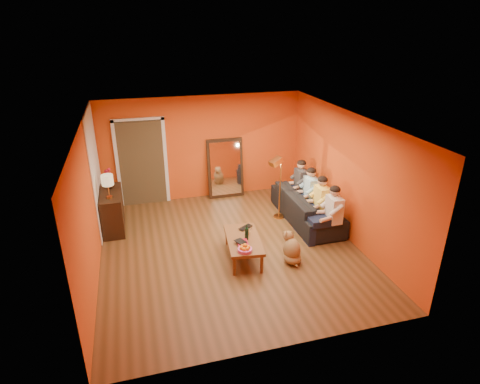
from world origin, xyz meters
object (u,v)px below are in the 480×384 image
object	(u,v)px
floor_lamp	(280,189)
person_mid_left	(321,203)
mirror_frame	(225,168)
table_lamp	(108,187)
coffee_table	(243,248)
wine_bottle	(247,232)
person_mid_right	(311,193)
sofa	(306,206)
laptop	(247,228)
tumbler	(248,233)
sideboard	(113,210)
person_far_left	(334,214)
vase	(110,184)
person_far_right	(301,184)
dog	(292,247)

from	to	relation	value
floor_lamp	person_mid_left	world-z (taller)	floor_lamp
mirror_frame	person_mid_left	distance (m)	2.79
table_lamp	coffee_table	xyz separation A→B (m)	(2.41, -1.62, -0.90)
wine_bottle	person_mid_left	bearing A→B (deg)	21.72
person_mid_right	wine_bottle	size ratio (longest dim) A/B	3.94
sofa	person_mid_right	size ratio (longest dim) A/B	1.88
floor_lamp	wine_bottle	distance (m)	1.93
wine_bottle	laptop	xyz separation A→B (m)	(0.13, 0.40, -0.14)
coffee_table	tumbler	bearing A→B (deg)	51.85
mirror_frame	floor_lamp	world-z (taller)	mirror_frame
floor_lamp	wine_bottle	xyz separation A→B (m)	(-1.22, -1.49, -0.14)
person_mid_right	sideboard	bearing A→B (deg)	171.35
mirror_frame	table_lamp	world-z (taller)	mirror_frame
wine_bottle	tumbler	size ratio (longest dim) A/B	3.49
floor_lamp	person_mid_right	world-z (taller)	floor_lamp
sideboard	person_far_left	world-z (taller)	person_far_left
laptop	vase	world-z (taller)	vase
floor_lamp	person_mid_left	bearing A→B (deg)	-67.62
table_lamp	person_far_left	xyz separation A→B (m)	(4.37, -1.46, -0.49)
person_mid_left	person_far_right	world-z (taller)	same
person_mid_left	tumbler	xyz separation A→B (m)	(-1.84, -0.59, -0.15)
sideboard	coffee_table	xyz separation A→B (m)	(2.41, -1.92, -0.21)
mirror_frame	person_mid_right	bearing A→B (deg)	-47.83
sideboard	laptop	world-z (taller)	sideboard
dog	tumbler	xyz separation A→B (m)	(-0.72, 0.49, 0.15)
dog	vase	distance (m)	4.18
dog	tumbler	distance (m)	0.89
wine_bottle	laptop	distance (m)	0.44
person_far_left	person_mid_left	bearing A→B (deg)	90.00
floor_lamp	tumbler	size ratio (longest dim) A/B	16.23
sideboard	tumbler	xyz separation A→B (m)	(2.53, -1.80, 0.04)
person_mid_right	coffee_table	bearing A→B (deg)	-147.22
sofa	laptop	world-z (taller)	sofa
person_mid_left	person_mid_right	xyz separation A→B (m)	(0.00, 0.55, 0.00)
person_mid_left	sofa	bearing A→B (deg)	106.11
person_far_right	wine_bottle	xyz separation A→B (m)	(-1.91, -1.86, -0.03)
floor_lamp	mirror_frame	bearing A→B (deg)	99.14
floor_lamp	laptop	world-z (taller)	floor_lamp
table_lamp	dog	size ratio (longest dim) A/B	0.83
person_far_left	person_mid_left	world-z (taller)	same
mirror_frame	dog	world-z (taller)	mirror_frame
sideboard	floor_lamp	bearing A→B (deg)	-7.49
vase	sideboard	bearing A→B (deg)	-90.00
person_mid_left	tumbler	distance (m)	1.93
floor_lamp	person_far_left	xyz separation A→B (m)	(0.68, -1.28, -0.11)
wine_bottle	vase	size ratio (longest dim) A/B	1.58
table_lamp	person_mid_right	xyz separation A→B (m)	(4.37, -0.36, -0.49)
vase	person_mid_right	bearing A→B (deg)	-11.82
person_far_right	vase	bearing A→B (deg)	175.23
table_lamp	wine_bottle	bearing A→B (deg)	-34.18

